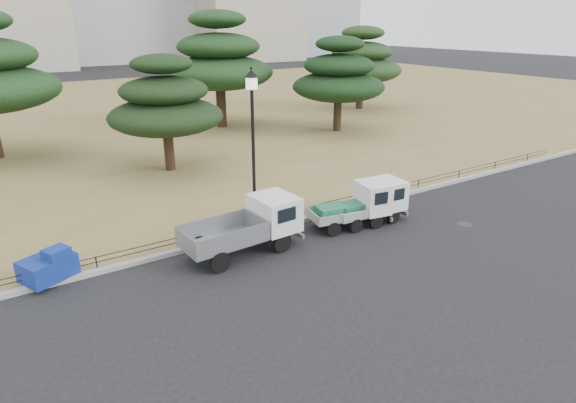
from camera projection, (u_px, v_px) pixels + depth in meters
ground at (318, 252)px, 17.27m from camera, size 220.00×220.00×0.00m
lawn at (109, 116)px, 41.36m from camera, size 120.00×56.00×0.15m
curb at (280, 225)px, 19.29m from camera, size 120.00×0.25×0.16m
truck_large at (248, 225)px, 16.97m from camera, size 4.34×1.95×1.85m
truck_kei_front at (355, 206)px, 19.23m from camera, size 3.41×1.89×1.71m
truck_kei_rear at (372, 202)px, 19.64m from camera, size 3.27×1.56×1.67m
street_lamp at (253, 125)px, 17.58m from camera, size 0.54×0.54×6.02m
pipe_fence at (278, 216)px, 19.28m from camera, size 38.00×0.04×0.40m
tarp_pile at (49, 266)px, 15.11m from camera, size 1.82×1.63×1.00m
manhole at (464, 224)px, 19.60m from camera, size 0.60×0.60×0.01m
pine_center_left at (165, 105)px, 25.08m from camera, size 5.99×5.99×6.09m
pine_center_right at (219, 61)px, 35.32m from camera, size 7.92×7.92×8.41m
pine_east_near at (339, 77)px, 34.27m from camera, size 6.61×6.61×6.68m
pine_east_far at (362, 62)px, 43.18m from camera, size 7.21×7.21×7.25m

